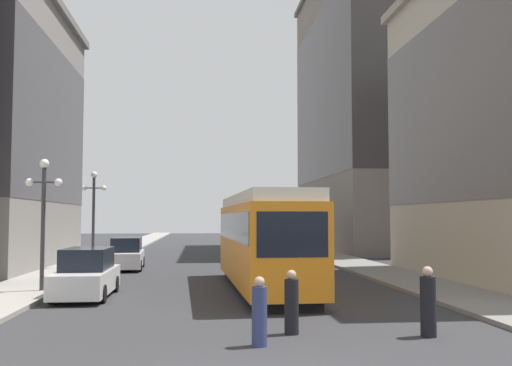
{
  "coord_description": "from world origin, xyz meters",
  "views": [
    {
      "loc": [
        -1.28,
        -9.43,
        2.94
      ],
      "look_at": [
        0.39,
        7.4,
        3.99
      ],
      "focal_mm": 39.59,
      "sensor_mm": 36.0,
      "label": 1
    }
  ],
  "objects_px": {
    "parked_car_left_mid": "(127,255)",
    "lamp_post_left_far": "(94,204)",
    "streetcar": "(263,238)",
    "pedestrian_crossing_far": "(259,314)",
    "parked_car_left_near": "(87,274)",
    "transit_bus": "(288,232)",
    "lamp_post_left_near": "(43,203)",
    "pedestrian_crossing_near": "(428,304)",
    "pedestrian_on_sidewalk": "(292,304)"
  },
  "relations": [
    {
      "from": "pedestrian_crossing_far",
      "to": "pedestrian_on_sidewalk",
      "type": "xyz_separation_m",
      "value": [
        0.95,
        1.25,
        0.01
      ]
    },
    {
      "from": "parked_car_left_near",
      "to": "pedestrian_crossing_far",
      "type": "distance_m",
      "value": 10.2
    },
    {
      "from": "pedestrian_on_sidewalk",
      "to": "lamp_post_left_far",
      "type": "height_order",
      "value": "lamp_post_left_far"
    },
    {
      "from": "transit_bus",
      "to": "parked_car_left_near",
      "type": "distance_m",
      "value": 20.01
    },
    {
      "from": "parked_car_left_mid",
      "to": "lamp_post_left_far",
      "type": "xyz_separation_m",
      "value": [
        -1.9,
        0.02,
        2.9
      ]
    },
    {
      "from": "streetcar",
      "to": "pedestrian_crossing_near",
      "type": "xyz_separation_m",
      "value": [
        3.08,
        -9.49,
        -1.29
      ]
    },
    {
      "from": "pedestrian_on_sidewalk",
      "to": "lamp_post_left_far",
      "type": "xyz_separation_m",
      "value": [
        -8.41,
        18.78,
        2.99
      ]
    },
    {
      "from": "pedestrian_on_sidewalk",
      "to": "lamp_post_left_far",
      "type": "relative_size",
      "value": 0.3
    },
    {
      "from": "lamp_post_left_near",
      "to": "transit_bus",
      "type": "bearing_deg",
      "value": 52.87
    },
    {
      "from": "transit_bus",
      "to": "pedestrian_on_sidewalk",
      "type": "distance_m",
      "value": 24.76
    },
    {
      "from": "pedestrian_crossing_near",
      "to": "pedestrian_crossing_far",
      "type": "xyz_separation_m",
      "value": [
        -4.29,
        -0.61,
        -0.07
      ]
    },
    {
      "from": "parked_car_left_near",
      "to": "parked_car_left_mid",
      "type": "bearing_deg",
      "value": 90.02
    },
    {
      "from": "streetcar",
      "to": "parked_car_left_near",
      "type": "height_order",
      "value": "streetcar"
    },
    {
      "from": "pedestrian_on_sidewalk",
      "to": "lamp_post_left_near",
      "type": "distance_m",
      "value": 12.18
    },
    {
      "from": "transit_bus",
      "to": "pedestrian_crossing_far",
      "type": "xyz_separation_m",
      "value": [
        -4.72,
        -25.69,
        -1.21
      ]
    },
    {
      "from": "parked_car_left_mid",
      "to": "transit_bus",
      "type": "bearing_deg",
      "value": 26.05
    },
    {
      "from": "parked_car_left_near",
      "to": "pedestrian_crossing_near",
      "type": "distance_m",
      "value": 12.65
    },
    {
      "from": "pedestrian_crossing_near",
      "to": "pedestrian_on_sidewalk",
      "type": "relative_size",
      "value": 1.07
    },
    {
      "from": "transit_bus",
      "to": "parked_car_left_mid",
      "type": "relative_size",
      "value": 2.28
    },
    {
      "from": "transit_bus",
      "to": "parked_car_left_mid",
      "type": "height_order",
      "value": "transit_bus"
    },
    {
      "from": "parked_car_left_near",
      "to": "lamp_post_left_far",
      "type": "distance_m",
      "value": 11.98
    },
    {
      "from": "parked_car_left_near",
      "to": "parked_car_left_mid",
      "type": "relative_size",
      "value": 0.97
    },
    {
      "from": "streetcar",
      "to": "parked_car_left_mid",
      "type": "height_order",
      "value": "streetcar"
    },
    {
      "from": "streetcar",
      "to": "parked_car_left_near",
      "type": "xyz_separation_m",
      "value": [
        -6.77,
        -1.53,
        -1.26
      ]
    },
    {
      "from": "parked_car_left_near",
      "to": "lamp_post_left_far",
      "type": "height_order",
      "value": "lamp_post_left_far"
    },
    {
      "from": "streetcar",
      "to": "pedestrian_crossing_far",
      "type": "bearing_deg",
      "value": -98.84
    },
    {
      "from": "parked_car_left_near",
      "to": "parked_car_left_mid",
      "type": "xyz_separation_m",
      "value": [
        -0.0,
        11.45,
        0.0
      ]
    },
    {
      "from": "parked_car_left_mid",
      "to": "pedestrian_crossing_far",
      "type": "height_order",
      "value": "parked_car_left_mid"
    },
    {
      "from": "transit_bus",
      "to": "pedestrian_crossing_far",
      "type": "relative_size",
      "value": 7.03
    },
    {
      "from": "streetcar",
      "to": "lamp_post_left_near",
      "type": "bearing_deg",
      "value": -178.83
    },
    {
      "from": "lamp_post_left_near",
      "to": "lamp_post_left_far",
      "type": "relative_size",
      "value": 0.93
    },
    {
      "from": "parked_car_left_near",
      "to": "lamp_post_left_far",
      "type": "relative_size",
      "value": 0.87
    },
    {
      "from": "transit_bus",
      "to": "pedestrian_crossing_near",
      "type": "xyz_separation_m",
      "value": [
        -0.43,
        -25.09,
        -1.14
      ]
    },
    {
      "from": "pedestrian_crossing_far",
      "to": "lamp_post_left_near",
      "type": "bearing_deg",
      "value": -61.07
    },
    {
      "from": "parked_car_left_near",
      "to": "pedestrian_on_sidewalk",
      "type": "xyz_separation_m",
      "value": [
        6.51,
        -7.31,
        -0.09
      ]
    },
    {
      "from": "parked_car_left_near",
      "to": "parked_car_left_mid",
      "type": "height_order",
      "value": "same"
    },
    {
      "from": "pedestrian_crossing_near",
      "to": "pedestrian_on_sidewalk",
      "type": "height_order",
      "value": "pedestrian_crossing_near"
    },
    {
      "from": "transit_bus",
      "to": "parked_car_left_mid",
      "type": "bearing_deg",
      "value": -149.11
    },
    {
      "from": "pedestrian_crossing_far",
      "to": "lamp_post_left_far",
      "type": "xyz_separation_m",
      "value": [
        -7.46,
        20.03,
        3.0
      ]
    },
    {
      "from": "pedestrian_crossing_far",
      "to": "lamp_post_left_near",
      "type": "distance_m",
      "value": 12.48
    },
    {
      "from": "parked_car_left_near",
      "to": "pedestrian_on_sidewalk",
      "type": "bearing_deg",
      "value": -48.31
    },
    {
      "from": "streetcar",
      "to": "transit_bus",
      "type": "distance_m",
      "value": 15.99
    },
    {
      "from": "transit_bus",
      "to": "pedestrian_on_sidewalk",
      "type": "xyz_separation_m",
      "value": [
        -3.76,
        -24.45,
        -1.19
      ]
    },
    {
      "from": "parked_car_left_mid",
      "to": "parked_car_left_near",
      "type": "bearing_deg",
      "value": -92.9
    },
    {
      "from": "streetcar",
      "to": "pedestrian_on_sidewalk",
      "type": "bearing_deg",
      "value": -93.67
    },
    {
      "from": "parked_car_left_mid",
      "to": "pedestrian_crossing_near",
      "type": "bearing_deg",
      "value": -66.0
    },
    {
      "from": "parked_car_left_mid",
      "to": "pedestrian_on_sidewalk",
      "type": "bearing_deg",
      "value": -73.76
    },
    {
      "from": "pedestrian_crossing_near",
      "to": "lamp_post_left_near",
      "type": "distance_m",
      "value": 15.05
    },
    {
      "from": "streetcar",
      "to": "pedestrian_on_sidewalk",
      "type": "xyz_separation_m",
      "value": [
        -0.26,
        -8.84,
        -1.35
      ]
    },
    {
      "from": "pedestrian_on_sidewalk",
      "to": "parked_car_left_mid",
      "type": "bearing_deg",
      "value": 46.68
    }
  ]
}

